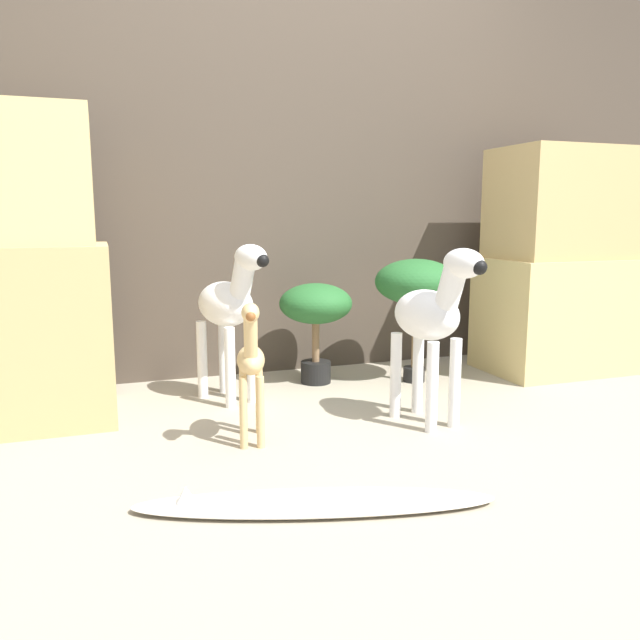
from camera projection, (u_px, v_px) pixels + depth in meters
The scene contains 10 objects.
ground_plane at pixel (405, 453), 2.27m from camera, with size 14.00×14.00×0.00m, color #9E937F.
wall_back at pixel (292, 171), 3.39m from camera, with size 6.40×0.08×2.20m.
rock_pillar_left at pixel (2, 279), 2.52m from camera, with size 0.82×0.53×1.28m.
rock_pillar_right at pixel (562, 267), 3.44m from camera, with size 0.82×0.53×1.22m.
zebra_right at pixel (432, 317), 2.53m from camera, with size 0.27×0.48×0.74m.
zebra_left at pixel (230, 306), 2.85m from camera, with size 0.33×0.48×0.74m.
giraffe_figurine at pixel (251, 362), 2.33m from camera, with size 0.15×0.35×0.56m.
potted_palm_front at pixel (416, 284), 3.19m from camera, with size 0.42×0.42×0.64m.
potted_palm_back at pixel (316, 310), 3.19m from camera, with size 0.37×0.37×0.52m.
surfboard at pixel (312, 502), 1.85m from camera, with size 1.09×0.49×0.08m.
Camera 1 is at (-1.01, -1.94, 0.85)m, focal length 35.00 mm.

